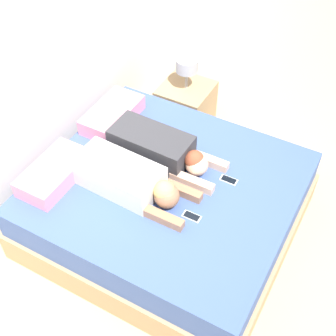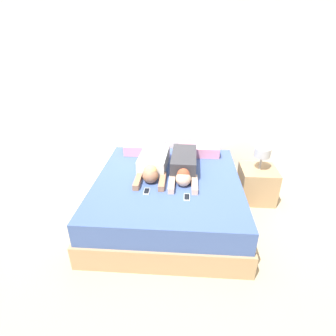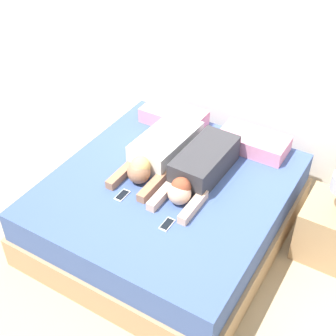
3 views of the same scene
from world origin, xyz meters
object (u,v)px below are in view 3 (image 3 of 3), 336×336
object	(u,v)px
bed	(168,208)
cell_phone_left	(122,195)
pillow_head_right	(253,142)
nightstand	(332,228)
pillow_head_left	(174,117)
person_left	(160,150)
cell_phone_right	(167,224)
person_right	(200,168)

from	to	relation	value
bed	cell_phone_left	world-z (taller)	cell_phone_left
pillow_head_right	nightstand	distance (m)	0.97
bed	cell_phone_left	size ratio (longest dim) A/B	14.70
cell_phone_left	pillow_head_right	bearing A→B (deg)	60.33
pillow_head_left	nightstand	world-z (taller)	nightstand
pillow_head_left	pillow_head_right	size ratio (longest dim) A/B	1.00
cell_phone_left	person_left	bearing A→B (deg)	88.26
person_left	nightstand	world-z (taller)	nightstand
cell_phone_left	nightstand	world-z (taller)	nightstand
bed	person_left	distance (m)	0.49
pillow_head_left	person_left	world-z (taller)	person_left
cell_phone_right	bed	bearing A→B (deg)	120.12
person_right	bed	bearing A→B (deg)	-138.15
cell_phone_left	nightstand	size ratio (longest dim) A/B	0.17
bed	nightstand	world-z (taller)	nightstand
pillow_head_left	cell_phone_right	distance (m)	1.35
cell_phone_left	nightstand	bearing A→B (deg)	28.66
nightstand	bed	bearing A→B (deg)	-158.77
person_left	nightstand	bearing A→B (deg)	10.32
pillow_head_right	cell_phone_right	world-z (taller)	pillow_head_right
bed	cell_phone_left	distance (m)	0.49
cell_phone_left	cell_phone_right	size ratio (longest dim) A/B	1.00
pillow_head_right	person_right	size ratio (longest dim) A/B	0.63
person_left	cell_phone_right	size ratio (longest dim) A/B	7.20
bed	pillow_head_right	size ratio (longest dim) A/B	3.35
person_left	cell_phone_right	distance (m)	0.78
pillow_head_right	nightstand	xyz separation A→B (m)	(0.85, -0.29, -0.36)
pillow_head_right	cell_phone_left	xyz separation A→B (m)	(-0.63, -1.10, -0.07)
pillow_head_left	cell_phone_right	bearing A→B (deg)	-61.70
pillow_head_right	person_left	distance (m)	0.83
bed	pillow_head_left	size ratio (longest dim) A/B	3.35
pillow_head_left	cell_phone_right	size ratio (longest dim) A/B	4.39
cell_phone_right	pillow_head_right	bearing A→B (deg)	82.11
pillow_head_right	cell_phone_left	bearing A→B (deg)	-119.67
person_right	cell_phone_left	bearing A→B (deg)	-130.17
person_left	person_right	bearing A→B (deg)	-7.03
pillow_head_right	cell_phone_right	xyz separation A→B (m)	(-0.16, -1.19, -0.07)
person_right	cell_phone_right	world-z (taller)	person_right
cell_phone_left	cell_phone_right	world-z (taller)	same
nightstand	person_right	bearing A→B (deg)	-163.46
person_right	nightstand	size ratio (longest dim) A/B	1.18
cell_phone_right	nightstand	size ratio (longest dim) A/B	0.17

